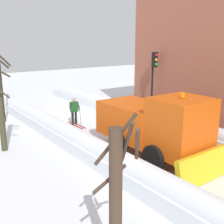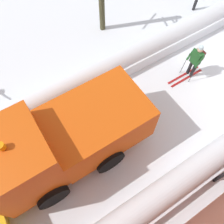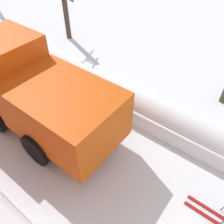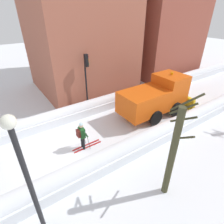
{
  "view_description": "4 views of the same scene",
  "coord_description": "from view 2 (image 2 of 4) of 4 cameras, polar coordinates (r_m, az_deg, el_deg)",
  "views": [
    {
      "loc": [
        8.84,
        16.33,
        5.08
      ],
      "look_at": [
        -0.09,
        4.25,
        1.24
      ],
      "focal_mm": 44.98,
      "sensor_mm": 36.0,
      "label": 1
    },
    {
      "loc": [
        -2.99,
        8.13,
        8.54
      ],
      "look_at": [
        0.28,
        6.02,
        1.57
      ],
      "focal_mm": 37.24,
      "sensor_mm": 36.0,
      "label": 2
    },
    {
      "loc": [
        -2.78,
        2.47,
        6.13
      ],
      "look_at": [
        1.49,
        5.78,
        0.94
      ],
      "focal_mm": 36.76,
      "sensor_mm": 36.0,
      "label": 3
    },
    {
      "loc": [
        8.62,
        -1.82,
        7.36
      ],
      "look_at": [
        0.07,
        4.03,
        1.31
      ],
      "focal_mm": 29.08,
      "sensor_mm": 36.0,
      "label": 4
    }
  ],
  "objects": [
    {
      "name": "plow_truck",
      "position": [
        7.78,
        -12.2,
        -7.13
      ],
      "size": [
        3.2,
        5.98,
        3.12
      ],
      "color": "#DB510F",
      "rests_on": "ground"
    },
    {
      "name": "ground_plane",
      "position": [
        9.24,
        -21.3,
        -17.95
      ],
      "size": [
        80.0,
        80.0,
        0.0
      ],
      "primitive_type": "plane",
      "color": "white"
    },
    {
      "name": "skier",
      "position": [
        10.74,
        19.89,
        12.02
      ],
      "size": [
        0.62,
        1.8,
        1.81
      ],
      "color": "black",
      "rests_on": "ground"
    }
  ]
}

